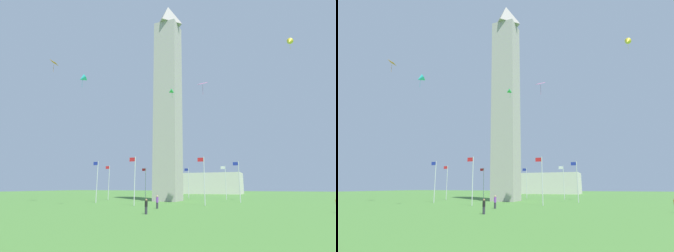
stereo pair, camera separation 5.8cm
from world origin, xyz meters
The scene contains 18 objects.
ground_plane centered at (0.00, 0.00, 0.00)m, with size 260.00×260.00×0.00m, color #477A33.
obelisk_monument centered at (0.00, 0.00, 23.02)m, with size 5.06×5.06×46.03m.
flagpole_n centered at (14.71, 0.00, 4.25)m, with size 1.12×0.14×7.73m.
flagpole_ne centered at (10.42, 10.36, 4.25)m, with size 1.12×0.14×7.73m.
flagpole_e centered at (0.06, 14.65, 4.25)m, with size 1.12×0.14×7.73m.
flagpole_se centered at (-10.29, 10.36, 4.25)m, with size 1.12×0.14×7.73m.
flagpole_s centered at (-14.58, 0.00, 4.25)m, with size 1.12×0.14×7.73m.
flagpole_sw centered at (-10.29, -10.36, 4.25)m, with size 1.12×0.14×7.73m.
flagpole_w centered at (0.06, -14.65, 4.25)m, with size 1.12×0.14×7.73m.
flagpole_nw centered at (10.42, -10.36, 4.25)m, with size 1.12×0.14×7.73m.
person_purple_shirt centered at (-5.57, 18.27, 0.88)m, with size 0.32×0.32×1.77m.
person_black_shirt centered at (-7.47, 25.63, 0.81)m, with size 0.32×0.32×1.63m.
kite_cyan_delta centered at (5.87, 21.79, 19.47)m, with size 1.68×1.67×2.13m.
kite_green_delta centered at (-4.15, 8.41, 20.54)m, with size 1.46×1.44×1.87m.
kite_yellow_delta centered at (-25.89, 0.46, 30.76)m, with size 1.64×1.90×2.51m.
kite_orange_diamond centered at (16.57, 17.51, 26.04)m, with size 1.62×1.72×2.29m.
kite_pink_diamond centered at (-10.58, 10.40, 20.46)m, with size 1.69×1.57×2.43m.
distant_building centered at (5.45, -58.13, 4.19)m, with size 28.56×12.04×8.37m.
Camera 2 is at (-20.85, 53.00, 2.98)m, focal length 28.34 mm.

